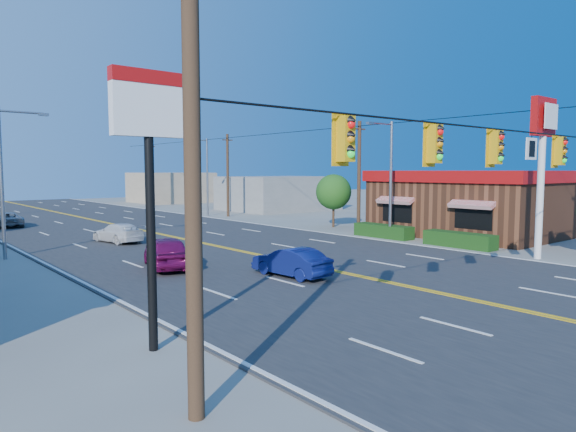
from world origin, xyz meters
TOP-DOWN VIEW (x-y plane):
  - ground at (0.00, 0.00)m, footprint 160.00×160.00m
  - road at (0.00, 20.00)m, footprint 20.00×120.00m
  - signal_span at (-0.12, 0.00)m, footprint 24.32×0.34m
  - kfc at (19.90, 12.00)m, footprint 16.30×12.40m
  - kfc_pylon at (11.00, 4.00)m, footprint 2.20×0.36m
  - pizza_hut_sign at (-11.00, 4.00)m, footprint 1.90×0.30m
  - streetlight_se at (10.79, 14.00)m, footprint 2.55×0.25m
  - streetlight_ne at (10.79, 38.00)m, footprint 2.55×0.25m
  - streetlight_sw at (-10.79, 22.00)m, footprint 2.55×0.25m
  - utility_pole_near at (12.20, 18.00)m, footprint 0.28×0.28m
  - utility_pole_mid at (12.20, 36.00)m, footprint 0.28×0.28m
  - utility_pole_far at (12.20, 54.00)m, footprint 0.28×0.28m
  - tree_kfc_rear at (13.50, 22.00)m, footprint 2.94×2.94m
  - bld_east_mid at (22.00, 40.00)m, footprint 12.00×10.00m
  - bld_east_far at (19.00, 62.00)m, footprint 10.00×10.00m
  - car_magenta at (-5.62, 14.00)m, footprint 3.15×4.85m
  - car_blue at (-2.31, 8.71)m, footprint 1.65×3.96m
  - car_white at (-4.00, 24.17)m, footprint 2.34×4.46m
  - car_silver at (-7.53, 39.08)m, footprint 2.28×4.48m

SIDE VIEW (x-z plane):
  - ground at x=0.00m, z-range 0.00..0.00m
  - road at x=0.00m, z-range 0.00..0.06m
  - car_silver at x=-7.53m, z-range 0.00..1.21m
  - car_white at x=-4.00m, z-range 0.00..1.24m
  - car_blue at x=-2.31m, z-range 0.00..1.27m
  - car_magenta at x=-5.62m, z-range 0.00..1.54m
  - bld_east_mid at x=22.00m, z-range 0.00..4.00m
  - bld_east_far at x=19.00m, z-range 0.00..4.40m
  - kfc at x=19.90m, z-range 0.03..4.73m
  - tree_kfc_rear at x=13.50m, z-range 0.73..5.14m
  - utility_pole_near at x=12.20m, z-range 0.00..8.40m
  - utility_pole_mid at x=12.20m, z-range 0.00..8.40m
  - utility_pole_far at x=12.20m, z-range 0.00..8.40m
  - streetlight_se at x=10.79m, z-range 0.51..8.51m
  - streetlight_ne at x=10.79m, z-range 0.51..8.51m
  - streetlight_sw at x=-10.79m, z-range 0.51..8.51m
  - signal_span at x=-0.12m, z-range 0.39..9.39m
  - pizza_hut_sign at x=-11.00m, z-range 1.76..8.61m
  - kfc_pylon at x=11.00m, z-range 1.79..10.29m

